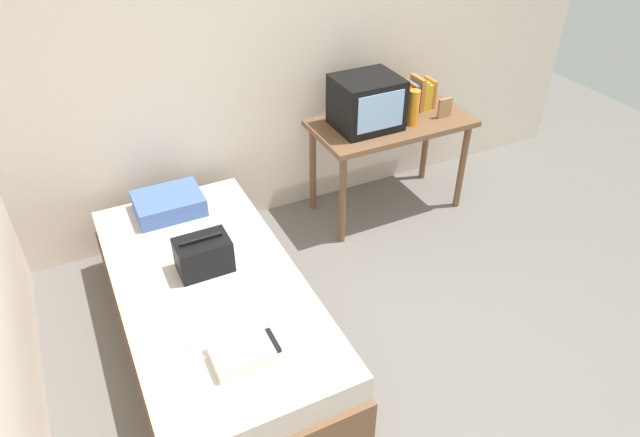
# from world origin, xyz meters

# --- Properties ---
(ground_plane) EXTENTS (8.00, 8.00, 0.00)m
(ground_plane) POSITION_xyz_m (0.00, 0.00, 0.00)
(ground_plane) COLOR slate
(wall_back) EXTENTS (5.20, 0.10, 2.60)m
(wall_back) POSITION_xyz_m (0.00, 2.00, 1.30)
(wall_back) COLOR beige
(wall_back) RESTS_ON ground
(bed) EXTENTS (1.00, 2.00, 0.46)m
(bed) POSITION_xyz_m (-0.99, 0.82, 0.23)
(bed) COLOR brown
(bed) RESTS_ON ground
(desk) EXTENTS (1.16, 0.60, 0.75)m
(desk) POSITION_xyz_m (0.65, 1.58, 0.65)
(desk) COLOR brown
(desk) RESTS_ON ground
(tv) EXTENTS (0.44, 0.39, 0.36)m
(tv) POSITION_xyz_m (0.44, 1.59, 0.93)
(tv) COLOR black
(tv) RESTS_ON desk
(water_bottle) EXTENTS (0.08, 0.08, 0.25)m
(water_bottle) POSITION_xyz_m (0.75, 1.47, 0.88)
(water_bottle) COLOR orange
(water_bottle) RESTS_ON desk
(book_row) EXTENTS (0.25, 0.17, 0.25)m
(book_row) POSITION_xyz_m (0.92, 1.68, 0.86)
(book_row) COLOR black
(book_row) RESTS_ON desk
(picture_frame) EXTENTS (0.11, 0.02, 0.14)m
(picture_frame) POSITION_xyz_m (1.03, 1.47, 0.82)
(picture_frame) COLOR #9E754C
(picture_frame) RESTS_ON desk
(pillow) EXTENTS (0.42, 0.33, 0.12)m
(pillow) POSITION_xyz_m (-1.01, 1.58, 0.52)
(pillow) COLOR #4766AD
(pillow) RESTS_ON bed
(handbag) EXTENTS (0.30, 0.20, 0.22)m
(handbag) POSITION_xyz_m (-0.97, 0.93, 0.56)
(handbag) COLOR black
(handbag) RESTS_ON bed
(magazine) EXTENTS (0.21, 0.29, 0.01)m
(magazine) POSITION_xyz_m (-1.10, 0.44, 0.46)
(magazine) COLOR white
(magazine) RESTS_ON bed
(remote_dark) EXTENTS (0.04, 0.16, 0.02)m
(remote_dark) POSITION_xyz_m (-0.84, 0.26, 0.47)
(remote_dark) COLOR black
(remote_dark) RESTS_ON bed
(folded_towel) EXTENTS (0.28, 0.22, 0.08)m
(folded_towel) POSITION_xyz_m (-1.01, 0.23, 0.50)
(folded_towel) COLOR white
(folded_towel) RESTS_ON bed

